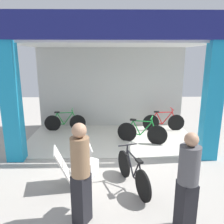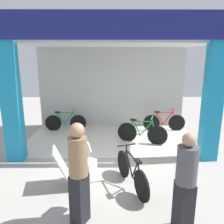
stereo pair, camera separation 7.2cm
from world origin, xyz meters
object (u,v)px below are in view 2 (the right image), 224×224
(bicycle_inside_1, at_px, (164,122))
(pedestrian_1, at_px, (80,172))
(sandwich_board_sign, at_px, (72,166))
(bicycle_inside_2, at_px, (66,122))
(bicycle_parked_0, at_px, (132,172))
(pedestrian_3, at_px, (185,183))
(bicycle_inside_0, at_px, (142,133))

(bicycle_inside_1, xyz_separation_m, pedestrian_1, (-2.55, -4.80, 0.57))
(bicycle_inside_1, relative_size, sandwich_board_sign, 1.76)
(bicycle_inside_1, relative_size, bicycle_inside_2, 1.02)
(bicycle_parked_0, distance_m, pedestrian_3, 1.52)
(bicycle_inside_1, distance_m, bicycle_parked_0, 4.12)
(pedestrian_1, bearing_deg, pedestrian_3, -8.22)
(bicycle_inside_1, distance_m, pedestrian_1, 5.47)
(bicycle_inside_1, xyz_separation_m, bicycle_parked_0, (-1.59, -3.80, 0.01))
(bicycle_inside_1, xyz_separation_m, sandwich_board_sign, (-2.87, -3.70, 0.10))
(pedestrian_3, bearing_deg, pedestrian_1, 171.78)
(bicycle_inside_2, distance_m, pedestrian_3, 5.87)
(bicycle_inside_0, height_order, bicycle_inside_1, bicycle_inside_0)
(bicycle_inside_0, distance_m, bicycle_inside_1, 1.61)
(bicycle_parked_0, relative_size, pedestrian_3, 0.91)
(pedestrian_3, bearing_deg, bicycle_inside_0, 92.22)
(bicycle_inside_2, relative_size, pedestrian_1, 0.88)
(sandwich_board_sign, distance_m, pedestrian_1, 1.23)
(sandwich_board_sign, relative_size, pedestrian_3, 0.54)
(bicycle_inside_0, relative_size, bicycle_inside_1, 0.99)
(bicycle_parked_0, relative_size, sandwich_board_sign, 1.71)
(bicycle_inside_1, relative_size, bicycle_parked_0, 1.03)
(bicycle_parked_0, xyz_separation_m, sandwich_board_sign, (-1.28, 0.10, 0.09))
(bicycle_parked_0, relative_size, pedestrian_1, 0.87)
(sandwich_board_sign, bearing_deg, pedestrian_3, -33.81)
(bicycle_inside_2, distance_m, bicycle_parked_0, 4.42)
(pedestrian_1, bearing_deg, bicycle_inside_2, 103.91)
(bicycle_inside_0, height_order, pedestrian_3, pedestrian_3)
(bicycle_inside_0, relative_size, sandwich_board_sign, 1.74)
(bicycle_inside_2, height_order, pedestrian_1, pedestrian_1)
(bicycle_inside_0, distance_m, bicycle_parked_0, 2.62)
(sandwich_board_sign, bearing_deg, pedestrian_1, -73.87)
(bicycle_inside_0, xyz_separation_m, pedestrian_3, (0.15, -3.79, 0.51))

